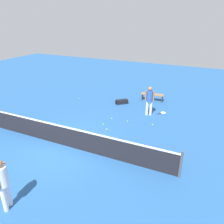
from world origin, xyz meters
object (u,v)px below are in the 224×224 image
tennis_ball_near_player (103,124)px  tennis_ball_by_net (112,119)px  player_near_side (150,99)px  equipment_bag (121,102)px  tennis_ball_stray_right (80,99)px  tennis_racket_near_player (163,113)px  tennis_ball_stray_left (153,125)px  player_far_side (2,181)px  tennis_ball_midcourt (128,121)px  courtside_bench (152,95)px  tennis_ball_baseline (107,129)px

tennis_ball_near_player → tennis_ball_by_net: (-0.10, -0.83, 0.00)m
player_near_side → equipment_bag: size_ratio=2.18×
tennis_ball_stray_right → tennis_ball_near_player: bearing=139.3°
tennis_ball_stray_right → player_near_side: bearing=173.5°
tennis_racket_near_player → equipment_bag: (2.83, -0.35, 0.13)m
player_near_side → tennis_ball_by_net: 2.43m
tennis_ball_stray_right → equipment_bag: 3.01m
player_near_side → tennis_ball_by_net: (1.69, 1.45, -0.98)m
player_near_side → tennis_ball_stray_left: size_ratio=25.76×
tennis_racket_near_player → tennis_ball_stray_left: tennis_ball_stray_left is taller
player_far_side → tennis_ball_midcourt: size_ratio=25.76×
player_near_side → tennis_ball_by_net: size_ratio=25.76×
tennis_ball_near_player → tennis_ball_by_net: 0.84m
tennis_racket_near_player → tennis_ball_midcourt: bearing=54.5°
tennis_racket_near_player → courtside_bench: 2.17m
tennis_ball_by_net → tennis_ball_near_player: bearing=82.9°
tennis_ball_near_player → tennis_ball_stray_right: (3.33, -2.86, 0.00)m
player_near_side → tennis_racket_near_player: bearing=-138.1°
player_far_side → equipment_bag: 9.44m
tennis_ball_baseline → courtside_bench: (-0.89, -5.12, 0.38)m
tennis_ball_stray_left → equipment_bag: (2.73, -2.18, 0.11)m
tennis_ball_by_net → tennis_ball_stray_left: bearing=-174.1°
player_far_side → tennis_ball_by_net: player_far_side is taller
tennis_ball_baseline → courtside_bench: size_ratio=0.04×
player_near_side → player_far_side: bearing=77.8°
tennis_ball_midcourt → tennis_racket_near_player: bearing=-125.5°
tennis_ball_baseline → courtside_bench: courtside_bench is taller
player_near_side → tennis_ball_baseline: size_ratio=25.76×
player_near_side → tennis_ball_near_player: size_ratio=25.76×
equipment_bag → tennis_ball_midcourt: bearing=120.5°
player_near_side → tennis_racket_near_player: 1.37m
tennis_ball_stray_left → player_far_side: bearing=71.5°
tennis_ball_stray_right → equipment_bag: size_ratio=0.08×
tennis_ball_midcourt → equipment_bag: (1.39, -2.37, 0.11)m
tennis_ball_stray_left → equipment_bag: 3.49m
player_near_side → tennis_ball_near_player: bearing=51.8°
tennis_ball_midcourt → tennis_ball_baseline: (0.62, 1.31, 0.00)m
player_far_side → tennis_ball_stray_right: (3.30, -9.01, -0.98)m
player_near_side → tennis_ball_stray_left: (-0.59, 1.21, -0.98)m
tennis_ball_near_player → tennis_ball_midcourt: same height
tennis_racket_near_player → tennis_ball_by_net: 3.16m
tennis_ball_by_net → equipment_bag: (0.45, -2.42, 0.11)m
player_far_side → tennis_racket_near_player: player_far_side is taller
tennis_ball_midcourt → tennis_ball_stray_right: 4.80m
player_near_side → tennis_ball_midcourt: player_near_side is taller
tennis_ball_near_player → tennis_ball_stray_right: bearing=-40.7°
player_near_side → tennis_ball_stray_right: player_near_side is taller
tennis_ball_near_player → tennis_ball_baseline: same height
courtside_bench → tennis_ball_stray_left: bearing=106.3°
player_far_side → courtside_bench: 10.93m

